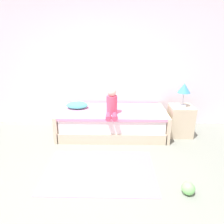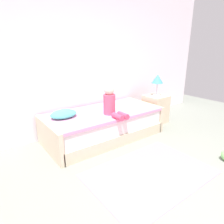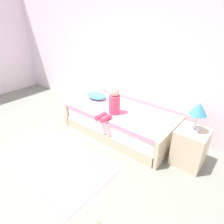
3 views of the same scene
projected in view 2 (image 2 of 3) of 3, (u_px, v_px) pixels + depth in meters
The scene contains 8 objects.
ground_plane at pixel (189, 215), 1.96m from camera, with size 9.20×9.20×0.00m, color gray.
wall_rear at pixel (67, 55), 3.49m from camera, with size 7.20×0.10×2.90m, color white.
bed at pixel (104, 124), 3.61m from camera, with size 2.11×1.00×0.50m.
nightstand at pixel (155, 109), 4.34m from camera, with size 0.44×0.44×0.60m, color beige.
table_lamp at pixel (157, 80), 4.14m from camera, with size 0.24×0.24×0.45m.
child_figure at pixel (111, 103), 3.29m from camera, with size 0.20×0.51×0.50m.
pillow at pixel (64, 114), 3.18m from camera, with size 0.44×0.30×0.13m, color #4CCCBC.
area_rug at pixel (150, 173), 2.61m from camera, with size 1.60×1.10×0.01m, color pink.
Camera 2 is at (-1.54, -0.79, 1.58)m, focal length 31.73 mm.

